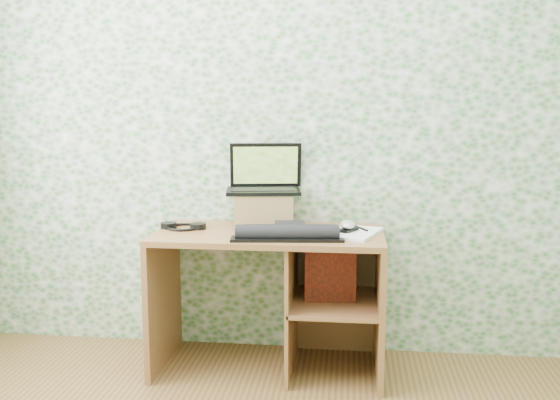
# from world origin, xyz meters

# --- Properties ---
(wall_back) EXTENTS (3.50, 0.00, 3.50)m
(wall_back) POSITION_xyz_m (0.00, 1.75, 1.30)
(wall_back) COLOR silver
(wall_back) RESTS_ON ground
(desk) EXTENTS (1.20, 0.60, 0.75)m
(desk) POSITION_xyz_m (0.08, 1.47, 0.48)
(desk) COLOR brown
(desk) RESTS_ON floor
(riser) EXTENTS (0.35, 0.31, 0.19)m
(riser) POSITION_xyz_m (-0.05, 1.58, 0.84)
(riser) COLOR olive
(riser) RESTS_ON desk
(laptop) EXTENTS (0.44, 0.34, 0.26)m
(laptop) POSITION_xyz_m (-0.05, 1.63, 1.00)
(laptop) COLOR black
(laptop) RESTS_ON riser
(keyboard) EXTENTS (0.57, 0.33, 0.08)m
(keyboard) POSITION_xyz_m (0.12, 1.32, 0.78)
(keyboard) COLOR black
(keyboard) RESTS_ON desk
(headphones) EXTENTS (0.25, 0.18, 0.03)m
(headphones) POSITION_xyz_m (-0.47, 1.48, 0.76)
(headphones) COLOR black
(headphones) RESTS_ON desk
(notepad) EXTENTS (0.33, 0.39, 0.02)m
(notepad) POSITION_xyz_m (0.44, 1.43, 0.76)
(notepad) COLOR silver
(notepad) RESTS_ON desk
(mouse) EXTENTS (0.13, 0.15, 0.04)m
(mouse) POSITION_xyz_m (0.41, 1.43, 0.79)
(mouse) COLOR silver
(mouse) RESTS_ON notepad
(pen) EXTENTS (0.09, 0.16, 0.01)m
(pen) POSITION_xyz_m (0.47, 1.51, 0.77)
(pen) COLOR black
(pen) RESTS_ON notepad
(red_box) EXTENTS (0.27, 0.11, 0.32)m
(red_box) POSITION_xyz_m (0.32, 1.44, 0.55)
(red_box) COLOR maroon
(red_box) RESTS_ON desk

